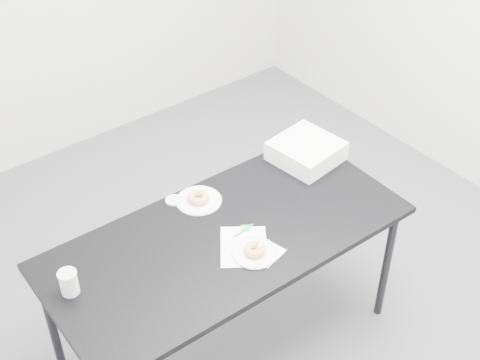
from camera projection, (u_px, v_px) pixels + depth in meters
floor at (233, 308)px, 3.74m from camera, size 4.00×4.00×0.00m
table at (227, 244)px, 3.12m from camera, size 1.72×0.83×0.78m
scorecard at (244, 246)px, 3.02m from camera, size 0.32×0.34×0.00m
logo_patch at (246, 228)px, 3.11m from camera, size 0.06×0.06×0.00m
pen at (244, 231)px, 3.09m from camera, size 0.12×0.02×0.01m
napkin at (264, 252)px, 2.99m from camera, size 0.18×0.18×0.00m
plate_near at (255, 253)px, 2.98m from camera, size 0.21×0.21×0.01m
donut_near at (255, 250)px, 2.97m from camera, size 0.11×0.11×0.03m
plate_far at (199, 201)px, 3.27m from camera, size 0.23×0.23×0.01m
donut_far at (199, 197)px, 3.26m from camera, size 0.13×0.13×0.04m
coffee_cup at (69, 282)px, 2.77m from camera, size 0.08×0.08×0.11m
cup_lid at (174, 200)px, 3.27m from camera, size 0.08×0.08×0.01m
bakery_box at (306, 151)px, 3.51m from camera, size 0.35×0.35×0.11m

